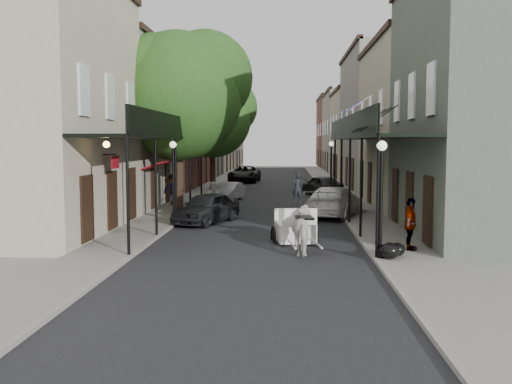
# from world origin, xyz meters

# --- Properties ---
(ground) EXTENTS (140.00, 140.00, 0.00)m
(ground) POSITION_xyz_m (0.00, 0.00, 0.00)
(ground) COLOR gray
(ground) RESTS_ON ground
(road) EXTENTS (8.00, 90.00, 0.01)m
(road) POSITION_xyz_m (0.00, 20.00, 0.01)
(road) COLOR black
(road) RESTS_ON ground
(sidewalk_left) EXTENTS (2.20, 90.00, 0.12)m
(sidewalk_left) POSITION_xyz_m (-5.00, 20.00, 0.06)
(sidewalk_left) COLOR gray
(sidewalk_left) RESTS_ON ground
(sidewalk_right) EXTENTS (2.20, 90.00, 0.12)m
(sidewalk_right) POSITION_xyz_m (5.00, 20.00, 0.06)
(sidewalk_right) COLOR gray
(sidewalk_right) RESTS_ON ground
(building_row_left) EXTENTS (5.00, 80.00, 10.50)m
(building_row_left) POSITION_xyz_m (-8.60, 30.00, 5.25)
(building_row_left) COLOR #B7AC92
(building_row_left) RESTS_ON ground
(building_row_right) EXTENTS (5.00, 80.00, 10.50)m
(building_row_right) POSITION_xyz_m (8.60, 30.00, 5.25)
(building_row_right) COLOR gray
(building_row_right) RESTS_ON ground
(gallery_left) EXTENTS (2.20, 18.05, 4.88)m
(gallery_left) POSITION_xyz_m (-4.79, 6.98, 4.05)
(gallery_left) COLOR black
(gallery_left) RESTS_ON sidewalk_left
(gallery_right) EXTENTS (2.20, 18.05, 4.88)m
(gallery_right) POSITION_xyz_m (4.79, 6.98, 4.05)
(gallery_right) COLOR black
(gallery_right) RESTS_ON sidewalk_right
(tree_near) EXTENTS (7.31, 6.80, 9.63)m
(tree_near) POSITION_xyz_m (-4.20, 10.18, 6.49)
(tree_near) COLOR #382619
(tree_near) RESTS_ON sidewalk_left
(tree_far) EXTENTS (6.45, 6.00, 8.61)m
(tree_far) POSITION_xyz_m (-4.25, 24.18, 5.84)
(tree_far) COLOR #382619
(tree_far) RESTS_ON sidewalk_left
(lamppost_right_near) EXTENTS (0.32, 0.32, 3.71)m
(lamppost_right_near) POSITION_xyz_m (4.10, -2.00, 2.05)
(lamppost_right_near) COLOR black
(lamppost_right_near) RESTS_ON sidewalk_right
(lamppost_left) EXTENTS (0.32, 0.32, 3.71)m
(lamppost_left) POSITION_xyz_m (-4.10, 6.00, 2.05)
(lamppost_left) COLOR black
(lamppost_left) RESTS_ON sidewalk_left
(lamppost_right_far) EXTENTS (0.32, 0.32, 3.71)m
(lamppost_right_far) POSITION_xyz_m (4.10, 18.00, 2.05)
(lamppost_right_far) COLOR black
(lamppost_right_far) RESTS_ON sidewalk_right
(horse) EXTENTS (1.13, 2.01, 1.61)m
(horse) POSITION_xyz_m (1.75, -0.84, 0.80)
(horse) COLOR silver
(horse) RESTS_ON ground
(carriage) EXTENTS (1.85, 2.54, 2.69)m
(carriage) POSITION_xyz_m (1.40, 1.65, 1.05)
(carriage) COLOR black
(carriage) RESTS_ON ground
(pedestrian_walking) EXTENTS (0.87, 0.69, 1.74)m
(pedestrian_walking) POSITION_xyz_m (-2.62, 9.19, 0.87)
(pedestrian_walking) COLOR beige
(pedestrian_walking) RESTS_ON ground
(pedestrian_sidewalk_left) EXTENTS (1.22, 0.77, 1.79)m
(pedestrian_sidewalk_left) POSITION_xyz_m (-5.54, 13.07, 1.02)
(pedestrian_sidewalk_left) COLOR gray
(pedestrian_sidewalk_left) RESTS_ON sidewalk_left
(pedestrian_sidewalk_right) EXTENTS (0.77, 1.13, 1.78)m
(pedestrian_sidewalk_right) POSITION_xyz_m (5.33, -0.65, 1.01)
(pedestrian_sidewalk_right) COLOR gray
(pedestrian_sidewalk_right) RESTS_ON sidewalk_right
(car_left_near) EXTENTS (3.15, 4.60, 1.45)m
(car_left_near) POSITION_xyz_m (-2.60, 6.19, 0.73)
(car_left_near) COLOR black
(car_left_near) RESTS_ON ground
(car_left_mid) EXTENTS (1.97, 3.77, 1.18)m
(car_left_mid) POSITION_xyz_m (-2.60, 16.55, 0.59)
(car_left_mid) COLOR #A5A4AA
(car_left_mid) RESTS_ON ground
(car_left_far) EXTENTS (2.96, 5.82, 1.57)m
(car_left_far) POSITION_xyz_m (-2.83, 33.67, 0.79)
(car_left_far) COLOR black
(car_left_far) RESTS_ON ground
(car_right_near) EXTENTS (3.68, 5.69, 1.53)m
(car_right_near) POSITION_xyz_m (3.58, 9.00, 0.77)
(car_right_near) COLOR white
(car_right_near) RESTS_ON ground
(car_right_far) EXTENTS (3.34, 4.61, 1.46)m
(car_right_far) POSITION_xyz_m (3.60, 20.53, 0.73)
(car_right_far) COLOR black
(car_right_far) RESTS_ON ground
(trash_bags) EXTENTS (0.88, 1.03, 0.53)m
(trash_bags) POSITION_xyz_m (4.49, -2.03, 0.37)
(trash_bags) COLOR black
(trash_bags) RESTS_ON sidewalk_right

